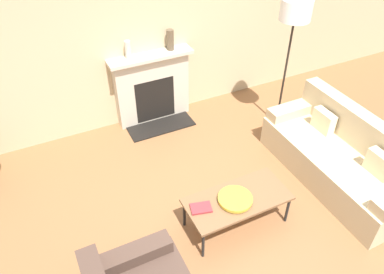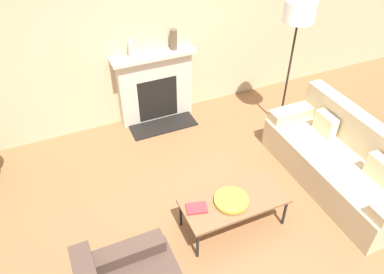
{
  "view_description": "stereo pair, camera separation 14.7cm",
  "coord_description": "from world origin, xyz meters",
  "px_view_note": "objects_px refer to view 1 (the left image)",
  "views": [
    {
      "loc": [
        -1.57,
        -2.14,
        3.45
      ],
      "look_at": [
        0.08,
        1.25,
        0.45
      ],
      "focal_mm": 35.0,
      "sensor_mm": 36.0,
      "label": 1
    },
    {
      "loc": [
        -1.44,
        -2.2,
        3.45
      ],
      "look_at": [
        0.08,
        1.25,
        0.45
      ],
      "focal_mm": 35.0,
      "sensor_mm": 36.0,
      "label": 2
    }
  ],
  "objects_px": {
    "couch": "(340,158)",
    "mantel_vase_left": "(128,50)",
    "fireplace": "(153,89)",
    "book": "(201,208)",
    "bowl": "(235,199)",
    "coffee_table": "(237,200)",
    "floor_lamp": "(294,20)",
    "mantel_vase_center_left": "(170,40)"
  },
  "relations": [
    {
      "from": "book",
      "to": "floor_lamp",
      "type": "relative_size",
      "value": 0.13
    },
    {
      "from": "bowl",
      "to": "book",
      "type": "xyz_separation_m",
      "value": [
        -0.38,
        0.06,
        -0.02
      ]
    },
    {
      "from": "floor_lamp",
      "to": "mantel_vase_center_left",
      "type": "height_order",
      "value": "floor_lamp"
    },
    {
      "from": "floor_lamp",
      "to": "mantel_vase_left",
      "type": "distance_m",
      "value": 2.22
    },
    {
      "from": "book",
      "to": "mantel_vase_left",
      "type": "distance_m",
      "value": 2.45
    },
    {
      "from": "bowl",
      "to": "mantel_vase_center_left",
      "type": "xyz_separation_m",
      "value": [
        0.3,
        2.38,
        0.79
      ]
    },
    {
      "from": "bowl",
      "to": "mantel_vase_left",
      "type": "bearing_deg",
      "value": 97.73
    },
    {
      "from": "coffee_table",
      "to": "bowl",
      "type": "height_order",
      "value": "bowl"
    },
    {
      "from": "fireplace",
      "to": "couch",
      "type": "bearing_deg",
      "value": -54.26
    },
    {
      "from": "couch",
      "to": "mantel_vase_center_left",
      "type": "distance_m",
      "value": 2.79
    },
    {
      "from": "bowl",
      "to": "mantel_vase_center_left",
      "type": "distance_m",
      "value": 2.53
    },
    {
      "from": "floor_lamp",
      "to": "coffee_table",
      "type": "bearing_deg",
      "value": -138.91
    },
    {
      "from": "fireplace",
      "to": "bowl",
      "type": "relative_size",
      "value": 3.3
    },
    {
      "from": "couch",
      "to": "coffee_table",
      "type": "height_order",
      "value": "couch"
    },
    {
      "from": "fireplace",
      "to": "book",
      "type": "height_order",
      "value": "fireplace"
    },
    {
      "from": "couch",
      "to": "fireplace",
      "type": "bearing_deg",
      "value": -144.26
    },
    {
      "from": "mantel_vase_left",
      "to": "fireplace",
      "type": "bearing_deg",
      "value": -2.8
    },
    {
      "from": "couch",
      "to": "bowl",
      "type": "xyz_separation_m",
      "value": [
        -1.61,
        -0.1,
        0.12
      ]
    },
    {
      "from": "couch",
      "to": "book",
      "type": "distance_m",
      "value": 1.99
    },
    {
      "from": "coffee_table",
      "to": "bowl",
      "type": "bearing_deg",
      "value": -155.9
    },
    {
      "from": "mantel_vase_left",
      "to": "bowl",
      "type": "bearing_deg",
      "value": -82.27
    },
    {
      "from": "couch",
      "to": "bowl",
      "type": "distance_m",
      "value": 1.62
    },
    {
      "from": "floor_lamp",
      "to": "fireplace",
      "type": "bearing_deg",
      "value": 149.59
    },
    {
      "from": "bowl",
      "to": "coffee_table",
      "type": "bearing_deg",
      "value": 24.1
    },
    {
      "from": "bowl",
      "to": "mantel_vase_center_left",
      "type": "height_order",
      "value": "mantel_vase_center_left"
    },
    {
      "from": "couch",
      "to": "book",
      "type": "height_order",
      "value": "couch"
    },
    {
      "from": "fireplace",
      "to": "coffee_table",
      "type": "relative_size",
      "value": 1.07
    },
    {
      "from": "floor_lamp",
      "to": "bowl",
      "type": "bearing_deg",
      "value": -139.3
    },
    {
      "from": "couch",
      "to": "book",
      "type": "xyz_separation_m",
      "value": [
        -1.99,
        -0.04,
        0.11
      ]
    },
    {
      "from": "book",
      "to": "mantel_vase_center_left",
      "type": "distance_m",
      "value": 2.55
    },
    {
      "from": "fireplace",
      "to": "couch",
      "type": "height_order",
      "value": "fireplace"
    },
    {
      "from": "fireplace",
      "to": "floor_lamp",
      "type": "xyz_separation_m",
      "value": [
        1.65,
        -0.97,
        1.12
      ]
    },
    {
      "from": "coffee_table",
      "to": "floor_lamp",
      "type": "xyz_separation_m",
      "value": [
        1.58,
        1.38,
        1.27
      ]
    },
    {
      "from": "couch",
      "to": "mantel_vase_left",
      "type": "xyz_separation_m",
      "value": [
        -1.93,
        2.28,
        0.9
      ]
    },
    {
      "from": "fireplace",
      "to": "book",
      "type": "bearing_deg",
      "value": -98.86
    },
    {
      "from": "book",
      "to": "couch",
      "type": "bearing_deg",
      "value": 15.61
    },
    {
      "from": "fireplace",
      "to": "mantel_vase_left",
      "type": "relative_size",
      "value": 4.84
    },
    {
      "from": "fireplace",
      "to": "mantel_vase_center_left",
      "type": "relative_size",
      "value": 4.17
    },
    {
      "from": "floor_lamp",
      "to": "mantel_vase_left",
      "type": "xyz_separation_m",
      "value": [
        -1.95,
        0.98,
        -0.43
      ]
    },
    {
      "from": "book",
      "to": "mantel_vase_center_left",
      "type": "relative_size",
      "value": 0.85
    },
    {
      "from": "coffee_table",
      "to": "book",
      "type": "relative_size",
      "value": 4.58
    },
    {
      "from": "fireplace",
      "to": "mantel_vase_center_left",
      "type": "bearing_deg",
      "value": 2.64
    }
  ]
}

